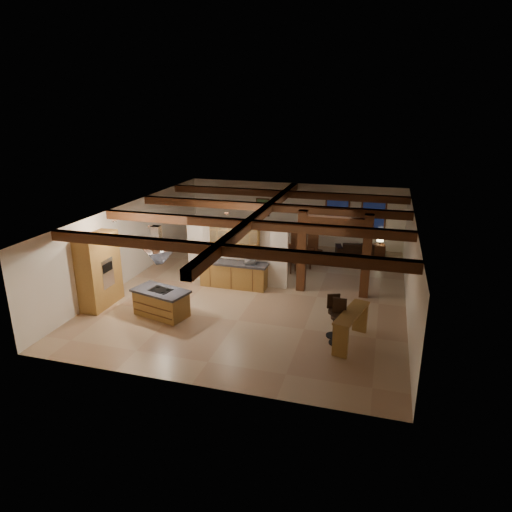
{
  "coord_description": "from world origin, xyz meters",
  "views": [
    {
      "loc": [
        4.03,
        -14.5,
        6.3
      ],
      "look_at": [
        -0.27,
        0.5,
        1.12
      ],
      "focal_mm": 32.0,
      "sensor_mm": 36.0,
      "label": 1
    }
  ],
  "objects": [
    {
      "name": "ground",
      "position": [
        0.0,
        0.0,
        0.0
      ],
      "size": [
        12.0,
        12.0,
        0.0
      ],
      "primitive_type": "plane",
      "color": "tan",
      "rests_on": "ground"
    },
    {
      "name": "room_walls",
      "position": [
        0.0,
        0.0,
        1.78
      ],
      "size": [
        12.0,
        12.0,
        12.0
      ],
      "color": "white",
      "rests_on": "ground"
    },
    {
      "name": "ceiling_beams",
      "position": [
        0.0,
        0.0,
        2.76
      ],
      "size": [
        10.0,
        12.0,
        0.28
      ],
      "color": "#3C220F",
      "rests_on": "room_walls"
    },
    {
      "name": "timber_posts",
      "position": [
        2.5,
        0.5,
        1.76
      ],
      "size": [
        2.5,
        0.3,
        2.9
      ],
      "color": "#3C220F",
      "rests_on": "ground"
    },
    {
      "name": "partition_wall",
      "position": [
        -1.0,
        0.5,
        1.1
      ],
      "size": [
        3.8,
        0.18,
        2.2
      ],
      "primitive_type": "cube",
      "color": "white",
      "rests_on": "ground"
    },
    {
      "name": "pantry_cabinet",
      "position": [
        -4.67,
        -2.6,
        1.2
      ],
      "size": [
        0.67,
        1.6,
        2.4
      ],
      "color": "olive",
      "rests_on": "ground"
    },
    {
      "name": "back_counter",
      "position": [
        -1.0,
        0.11,
        0.48
      ],
      "size": [
        2.5,
        0.66,
        0.94
      ],
      "color": "olive",
      "rests_on": "ground"
    },
    {
      "name": "upper_display_cabinet",
      "position": [
        -1.0,
        0.31,
        1.85
      ],
      "size": [
        1.8,
        0.36,
        0.95
      ],
      "color": "olive",
      "rests_on": "partition_wall"
    },
    {
      "name": "range_hood",
      "position": [
        -2.41,
        -2.78,
        1.78
      ],
      "size": [
        1.1,
        1.1,
        1.4
      ],
      "color": "silver",
      "rests_on": "room_walls"
    },
    {
      "name": "back_windows",
      "position": [
        2.8,
        5.93,
        1.5
      ],
      "size": [
        2.7,
        0.07,
        1.7
      ],
      "color": "#3C220F",
      "rests_on": "room_walls"
    },
    {
      "name": "framed_art",
      "position": [
        -1.5,
        5.94,
        1.7
      ],
      "size": [
        0.65,
        0.05,
        0.85
      ],
      "color": "#3C220F",
      "rests_on": "room_walls"
    },
    {
      "name": "recessed_cans",
      "position": [
        -2.53,
        -1.93,
        2.87
      ],
      "size": [
        3.16,
        2.46,
        0.03
      ],
      "color": "silver",
      "rests_on": "room_walls"
    },
    {
      "name": "kitchen_island",
      "position": [
        -2.41,
        -2.78,
        0.44
      ],
      "size": [
        1.92,
        1.34,
        0.87
      ],
      "color": "olive",
      "rests_on": "ground"
    },
    {
      "name": "dining_table",
      "position": [
        0.44,
        3.06,
        0.35
      ],
      "size": [
        2.08,
        1.27,
        0.7
      ],
      "primitive_type": "imported",
      "rotation": [
        0.0,
        0.0,
        0.08
      ],
      "color": "#3C1C0F",
      "rests_on": "ground"
    },
    {
      "name": "sofa",
      "position": [
        3.16,
        5.1,
        0.3
      ],
      "size": [
        2.19,
        1.25,
        0.6
      ],
      "primitive_type": "imported",
      "rotation": [
        0.0,
        0.0,
        3.37
      ],
      "color": "black",
      "rests_on": "ground"
    },
    {
      "name": "microwave",
      "position": [
        -0.36,
        0.11,
        1.05
      ],
      "size": [
        0.43,
        0.33,
        0.22
      ],
      "primitive_type": "imported",
      "rotation": [
        0.0,
        0.0,
        3.29
      ],
      "color": "silver",
      "rests_on": "back_counter"
    },
    {
      "name": "bar_counter",
      "position": [
        3.44,
        -2.96,
        0.65
      ],
      "size": [
        0.89,
        1.88,
        0.96
      ],
      "color": "olive",
      "rests_on": "ground"
    },
    {
      "name": "side_table",
      "position": [
        3.98,
        5.05,
        0.28
      ],
      "size": [
        0.51,
        0.51,
        0.57
      ],
      "primitive_type": "cube",
      "rotation": [
        0.0,
        0.0,
        0.12
      ],
      "color": "#3C220F",
      "rests_on": "ground"
    },
    {
      "name": "table_lamp",
      "position": [
        3.98,
        5.05,
        0.82
      ],
      "size": [
        0.3,
        0.3,
        0.35
      ],
      "color": "black",
      "rests_on": "side_table"
    },
    {
      "name": "bar_stool_a",
      "position": [
        2.93,
        -2.64,
        0.63
      ],
      "size": [
        0.46,
        0.47,
        1.23
      ],
      "color": "black",
      "rests_on": "ground"
    },
    {
      "name": "bar_stool_b",
      "position": [
        3.09,
        -3.02,
        0.65
      ],
      "size": [
        0.45,
        0.45,
        1.28
      ],
      "color": "black",
      "rests_on": "ground"
    },
    {
      "name": "dining_chairs",
      "position": [
        0.44,
        3.06,
        0.68
      ],
      "size": [
        2.53,
        2.53,
        1.33
      ],
      "color": "#3C220F",
      "rests_on": "ground"
    }
  ]
}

